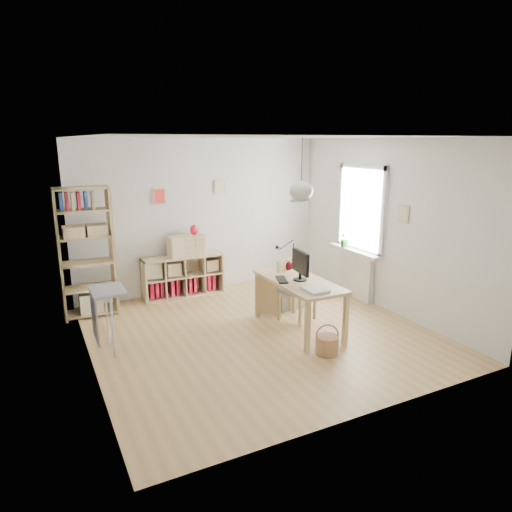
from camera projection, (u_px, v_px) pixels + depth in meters
name	position (u px, v px, depth m)	size (l,w,h in m)	color
ground	(259.00, 333.00, 6.48)	(4.50, 4.50, 0.00)	tan
room_shell	(301.00, 191.00, 6.10)	(4.50, 4.50, 4.50)	white
window_unit	(362.00, 209.00, 7.59)	(0.07, 1.16, 1.46)	white
radiator	(356.00, 275.00, 7.86)	(0.10, 0.80, 0.80)	silver
windowsill	(355.00, 251.00, 7.73)	(0.22, 1.20, 0.06)	white
desk	(299.00, 286.00, 6.43)	(0.70, 1.50, 0.75)	tan
cube_shelf	(181.00, 279.00, 8.01)	(1.40, 0.38, 0.72)	#D4B78B
tall_bookshelf	(85.00, 247.00, 6.88)	(0.80, 0.38, 2.00)	tan
side_table	(103.00, 303.00, 5.73)	(0.40, 0.55, 0.85)	gray
chair	(294.00, 286.00, 6.87)	(0.59, 0.59, 0.92)	gray
wicker_basket	(327.00, 344.00, 5.82)	(0.29, 0.29, 0.41)	#936342
storage_chest	(287.00, 296.00, 7.50)	(0.55, 0.61, 0.53)	silver
monitor	(300.00, 264.00, 6.35)	(0.19, 0.49, 0.42)	black
keyboard	(282.00, 280.00, 6.41)	(0.13, 0.34, 0.02)	black
task_lamp	(285.00, 252.00, 6.85)	(0.38, 0.14, 0.41)	black
yarn_ball	(289.00, 266.00, 6.89)	(0.14, 0.14, 0.14)	#510A1B
paper_tray	(315.00, 289.00, 5.96)	(0.27, 0.33, 0.03)	white
drawer_chest	(186.00, 245.00, 7.87)	(0.62, 0.28, 0.35)	#D4B78B
red_vase	(194.00, 230.00, 7.87)	(0.14, 0.14, 0.17)	#AC0E22
potted_plant	(345.00, 239.00, 7.90)	(0.26, 0.22, 0.29)	#286525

